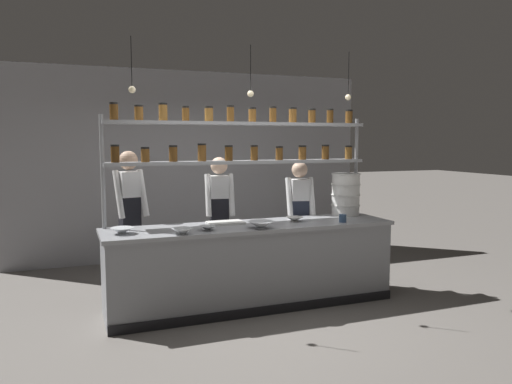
{
  "coord_description": "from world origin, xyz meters",
  "views": [
    {
      "loc": [
        -1.92,
        -5.12,
        1.85
      ],
      "look_at": [
        0.13,
        0.2,
        1.26
      ],
      "focal_mm": 35.0,
      "sensor_mm": 36.0,
      "label": 1
    }
  ],
  "objects": [
    {
      "name": "prep_bowl_near_right",
      "position": [
        0.54,
        0.02,
        0.95
      ],
      "size": [
        0.2,
        0.2,
        0.06
      ],
      "color": "silver",
      "rests_on": "prep_counter"
    },
    {
      "name": "prep_bowl_center_back",
      "position": [
        -0.55,
        -0.17,
        0.94
      ],
      "size": [
        0.18,
        0.18,
        0.05
      ],
      "color": "#B2B7BC",
      "rests_on": "prep_counter"
    },
    {
      "name": "prep_bowl_center_front",
      "position": [
        -1.4,
        -0.05,
        0.95
      ],
      "size": [
        0.24,
        0.24,
        0.06
      ],
      "color": "silver",
      "rests_on": "prep_counter"
    },
    {
      "name": "spice_shelf_unit",
      "position": [
        -0.01,
        0.33,
        1.8
      ],
      "size": [
        3.14,
        0.28,
        2.26
      ],
      "color": "#999BA0",
      "rests_on": "ground_plane"
    },
    {
      "name": "chef_center",
      "position": [
        -0.13,
        0.79,
        0.95
      ],
      "size": [
        0.4,
        0.32,
        1.65
      ],
      "rotation": [
        0.0,
        0.0,
        -0.18
      ],
      "color": "black",
      "rests_on": "ground_plane"
    },
    {
      "name": "prep_counter",
      "position": [
        0.0,
        -0.0,
        0.46
      ],
      "size": [
        3.25,
        0.76,
        0.92
      ],
      "color": "gray",
      "rests_on": "ground_plane"
    },
    {
      "name": "prep_bowl_far_left",
      "position": [
        -0.84,
        -0.28,
        0.95
      ],
      "size": [
        0.22,
        0.22,
        0.06
      ],
      "color": "silver",
      "rests_on": "prep_counter"
    },
    {
      "name": "chef_left",
      "position": [
        -1.23,
        0.78,
        1.01
      ],
      "size": [
        0.41,
        0.33,
        1.73
      ],
      "rotation": [
        0.0,
        0.0,
        0.22
      ],
      "color": "black",
      "rests_on": "ground_plane"
    },
    {
      "name": "serving_cup_front",
      "position": [
        1.03,
        -0.22,
        0.97
      ],
      "size": [
        0.08,
        0.08,
        0.09
      ],
      "color": "#334C70",
      "rests_on": "prep_counter"
    },
    {
      "name": "ground_plane",
      "position": [
        0.0,
        0.0,
        0.0
      ],
      "size": [
        40.0,
        40.0,
        0.0
      ],
      "primitive_type": "plane",
      "color": "slate"
    },
    {
      "name": "cutting_board",
      "position": [
        -0.25,
        0.15,
        0.93
      ],
      "size": [
        0.4,
        0.26,
        0.02
      ],
      "color": "silver",
      "rests_on": "prep_counter"
    },
    {
      "name": "chef_right",
      "position": [
        0.86,
        0.55,
        0.9
      ],
      "size": [
        0.4,
        0.32,
        1.58
      ],
      "rotation": [
        0.0,
        0.0,
        -0.21
      ],
      "color": "black",
      "rests_on": "ground_plane"
    },
    {
      "name": "back_wall",
      "position": [
        0.0,
        2.61,
        1.46
      ],
      "size": [
        5.65,
        0.12,
        2.92
      ],
      "primitive_type": "cube",
      "color": "#939399",
      "rests_on": "ground_plane"
    },
    {
      "name": "container_stack",
      "position": [
        1.36,
        0.26,
        1.18
      ],
      "size": [
        0.36,
        0.36,
        0.52
      ],
      "color": "white",
      "rests_on": "prep_counter"
    },
    {
      "name": "prep_bowl_near_left",
      "position": [
        0.01,
        -0.26,
        0.96
      ],
      "size": [
        0.28,
        0.28,
        0.08
      ],
      "color": "silver",
      "rests_on": "prep_counter"
    },
    {
      "name": "pendant_light_row",
      "position": [
        -0.02,
        0.0,
        2.38
      ],
      "size": [
        2.54,
        0.07,
        0.56
      ],
      "color": "black"
    }
  ]
}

